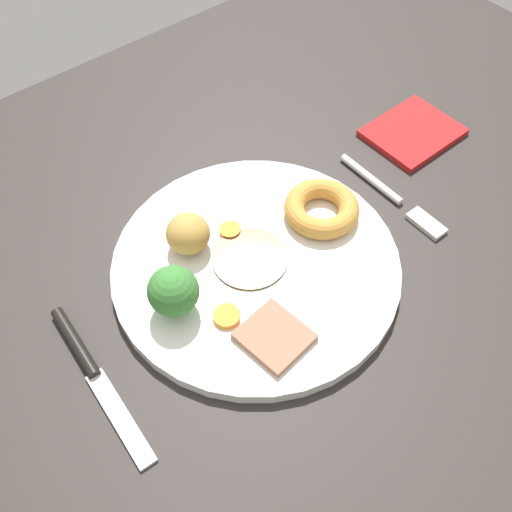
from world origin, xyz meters
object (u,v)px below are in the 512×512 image
Objects in this scene: roast_potato_left at (188,234)px; carrot_coin_back at (230,230)px; dinner_plate at (256,266)px; folded_napkin at (413,132)px; yorkshire_pudding at (322,209)px; broccoli_floret at (173,291)px; knife at (91,369)px; carrot_coin_front at (227,316)px; meat_slice_main at (274,336)px; fork at (395,198)px.

carrot_coin_back is at bearing 165.52° from roast_potato_left.
roast_potato_left is 4.97cm from carrot_coin_back.
dinner_plate is 7.81cm from roast_potato_left.
roast_potato_left is at bearing -3.95° from folded_napkin.
broccoli_floret is at bearing -0.47° from yorkshire_pudding.
broccoli_floret is at bearing 44.88° from roast_potato_left.
dinner_plate is 10.27cm from broccoli_floret.
knife is (19.30, -0.70, -0.25)cm from dinner_plate.
dinner_plate is 6.53× the size of roast_potato_left.
roast_potato_left is at bearing -103.92° from carrot_coin_front.
meat_slice_main reaches higher than folded_napkin.
fork is at bearing -177.69° from carrot_coin_front.
fork is at bearing 31.73° from folded_napkin.
carrot_coin_back is 0.15× the size of fork.
carrot_coin_back is at bearing -156.66° from broccoli_floret.
fork is (-28.18, 3.00, -3.94)cm from broccoli_floret.
yorkshire_pudding reaches higher than dinner_plate.
carrot_coin_back is at bearing -129.42° from carrot_coin_front.
meat_slice_main reaches higher than carrot_coin_front.
carrot_coin_back is at bearing -2.23° from folded_napkin.
roast_potato_left is 16.38cm from knife.
meat_slice_main reaches higher than carrot_coin_back.
folded_napkin is at bearing -160.25° from meat_slice_main.
folded_napkin is at bearing -168.39° from carrot_coin_front.
carrot_coin_front reaches higher than dinner_plate.
broccoli_floret reaches higher than carrot_coin_front.
meat_slice_main is 16.34cm from yorkshire_pudding.
carrot_coin_back is 20.15cm from knife.
broccoli_floret is (19.14, -0.16, 1.82)cm from yorkshire_pudding.
carrot_coin_back is (-6.83, -8.31, -0.02)cm from carrot_coin_front.
fork is 1.39× the size of folded_napkin.
dinner_plate reaches higher than knife.
broccoli_floret is 0.36× the size of fork.
folded_napkin is at bearing 122.37° from fork.
broccoli_floret is (5.48, 5.46, 0.86)cm from roast_potato_left.
meat_slice_main is 17.35cm from knife.
broccoli_floret is at bearing 93.12° from knife.
roast_potato_left reaches higher than meat_slice_main.
broccoli_floret is at bearing 23.34° from carrot_coin_back.
fork is (-9.05, 2.84, -2.12)cm from yorkshire_pudding.
yorkshire_pudding reaches higher than knife.
carrot_coin_front is at bearing 27.97° from dinner_plate.
meat_slice_main is at bearing 19.75° from folded_napkin.
dinner_plate is at bearing -118.55° from meat_slice_main.
knife is (12.85, -4.13, -1.25)cm from carrot_coin_front.
carrot_coin_front is 25.10cm from fork.
knife is (9.71, -0.12, -3.88)cm from broccoli_floret.
broccoli_floret reaches higher than carrot_coin_back.
knife is 1.69× the size of folded_napkin.
folded_napkin is (-28.24, 1.10, -1.28)cm from carrot_coin_back.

